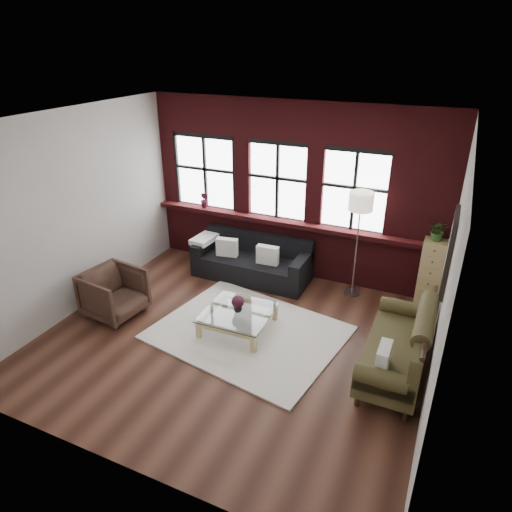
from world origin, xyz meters
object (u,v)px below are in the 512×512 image
at_px(vintage_settee, 397,341).
at_px(vase, 238,308).
at_px(drawer_chest, 430,273).
at_px(dark_sofa, 252,259).
at_px(floor_lamp, 357,241).
at_px(coffee_table, 238,321).
at_px(armchair, 114,293).

xyz_separation_m(vintage_settee, vase, (-2.35, 0.02, -0.11)).
distance_m(vase, drawer_chest, 3.26).
distance_m(dark_sofa, vintage_settee, 3.32).
relative_size(vintage_settee, drawer_chest, 1.60).
relative_size(dark_sofa, floor_lamp, 1.07).
distance_m(coffee_table, floor_lamp, 2.42).
relative_size(armchair, vase, 6.17).
height_order(armchair, drawer_chest, drawer_chest).
distance_m(armchair, floor_lamp, 4.09).
distance_m(coffee_table, drawer_chest, 3.28).
height_order(drawer_chest, floor_lamp, floor_lamp).
relative_size(armchair, drawer_chest, 0.72).
relative_size(coffee_table, drawer_chest, 0.85).
xyz_separation_m(vase, drawer_chest, (2.57, 1.99, 0.20)).
height_order(vase, floor_lamp, floor_lamp).
height_order(dark_sofa, vintage_settee, vintage_settee).
bearing_deg(vintage_settee, armchair, -174.83).
xyz_separation_m(dark_sofa, armchair, (-1.50, -2.06, -0.00)).
height_order(dark_sofa, drawer_chest, drawer_chest).
bearing_deg(armchair, floor_lamp, -48.80).
relative_size(armchair, floor_lamp, 0.42).
bearing_deg(drawer_chest, vase, -142.34).
xyz_separation_m(vintage_settee, coffee_table, (-2.35, 0.02, -0.35)).
xyz_separation_m(dark_sofa, coffee_table, (0.53, -1.65, -0.23)).
bearing_deg(drawer_chest, coffee_table, -142.34).
bearing_deg(armchair, coffee_table, -70.90).
bearing_deg(dark_sofa, vase, -72.30).
bearing_deg(coffee_table, dark_sofa, 107.70).
bearing_deg(dark_sofa, floor_lamp, 5.39).
bearing_deg(drawer_chest, vintage_settee, -96.45).
bearing_deg(dark_sofa, armchair, -125.94).
height_order(coffee_table, drawer_chest, drawer_chest).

